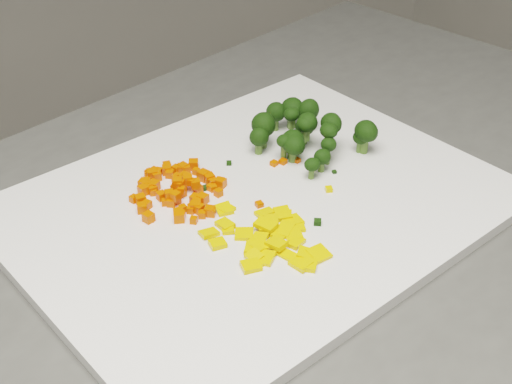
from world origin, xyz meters
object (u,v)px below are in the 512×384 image
carrot_pile (179,183)px  pepper_pile (263,232)px  broccoli_pile (310,126)px  cutting_board (256,205)px

carrot_pile → pepper_pile: size_ratio=0.86×
carrot_pile → pepper_pile: 0.11m
pepper_pile → broccoli_pile: 0.18m
cutting_board → pepper_pile: pepper_pile is taller
carrot_pile → broccoli_pile: size_ratio=0.83×
cutting_board → pepper_pile: size_ratio=3.88×
broccoli_pile → pepper_pile: bearing=-136.2°
cutting_board → carrot_pile: size_ratio=4.50×
cutting_board → broccoli_pile: broccoli_pile is taller
carrot_pile → pepper_pile: (0.04, -0.11, -0.01)m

